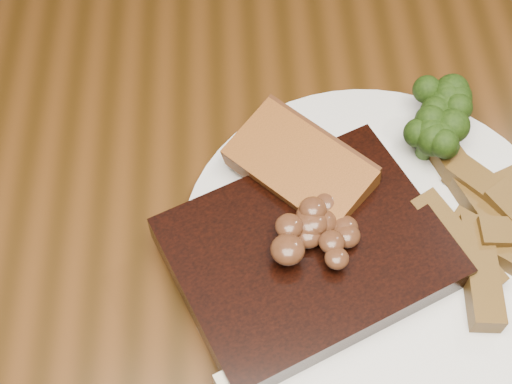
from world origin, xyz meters
TOP-DOWN VIEW (x-y plane):
  - dining_table at (0.00, 0.00)m, footprint 1.60×0.90m
  - plate at (0.07, -0.02)m, footprint 0.35×0.35m
  - steak at (0.02, -0.03)m, footprint 0.23×0.21m
  - steak_bone at (0.02, -0.10)m, footprint 0.14×0.07m
  - mushroom_pile at (0.02, -0.02)m, footprint 0.07×0.07m
  - garlic_bread at (0.01, 0.03)m, footprint 0.12×0.11m
  - potato_wedges at (0.15, -0.01)m, footprint 0.11×0.11m
  - broccoli_cluster at (0.13, 0.06)m, footprint 0.08×0.08m

SIDE VIEW (x-z plane):
  - dining_table at x=0.00m, z-range 0.28..1.03m
  - plate at x=0.07m, z-range 0.75..0.76m
  - steak_bone at x=0.02m, z-range 0.76..0.78m
  - garlic_bread at x=0.01m, z-range 0.76..0.78m
  - potato_wedges at x=0.15m, z-range 0.76..0.79m
  - steak at x=0.02m, z-range 0.76..0.79m
  - broccoli_cluster at x=0.13m, z-range 0.76..0.80m
  - mushroom_pile at x=0.02m, z-range 0.79..0.82m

